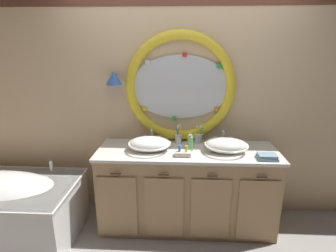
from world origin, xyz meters
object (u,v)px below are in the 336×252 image
object	(u,v)px
toothbrush_holder_left	(178,138)
folded_hand_towel	(267,157)
soap_dispenser	(190,143)
sink_basin_left	(149,144)
toothbrush_holder_right	(198,138)
sink_basin_right	(226,145)
toiletry_basket	(183,153)

from	to	relation	value
toothbrush_holder_left	folded_hand_towel	xyz separation A→B (m)	(0.84, -0.38, -0.04)
soap_dispenser	folded_hand_towel	distance (m)	0.74
sink_basin_left	soap_dispenser	world-z (taller)	soap_dispenser
toothbrush_holder_left	sink_basin_left	bearing A→B (deg)	-145.01
sink_basin_left	toothbrush_holder_right	world-z (taller)	toothbrush_holder_right
sink_basin_left	sink_basin_right	size ratio (longest dim) A/B	0.99
toothbrush_holder_right	folded_hand_towel	xyz separation A→B (m)	(0.62, -0.42, -0.03)
toothbrush_holder_left	toothbrush_holder_right	world-z (taller)	toothbrush_holder_left
sink_basin_right	toiletry_basket	bearing A→B (deg)	-162.09
soap_dispenser	folded_hand_towel	bearing A→B (deg)	-14.15
folded_hand_towel	toiletry_basket	bearing A→B (deg)	177.54
toothbrush_holder_left	toiletry_basket	xyz separation A→B (m)	(0.05, -0.34, -0.03)
folded_hand_towel	toiletry_basket	world-z (taller)	toiletry_basket
sink_basin_left	soap_dispenser	bearing A→B (deg)	0.90
sink_basin_left	toothbrush_holder_left	distance (m)	0.36
folded_hand_towel	toiletry_basket	size ratio (longest dim) A/B	1.19
soap_dispenser	sink_basin_right	bearing A→B (deg)	-1.03
toothbrush_holder_left	soap_dispenser	bearing A→B (deg)	-58.04
toothbrush_holder_left	soap_dispenser	world-z (taller)	toothbrush_holder_left
sink_basin_right	toothbrush_holder_right	size ratio (longest dim) A/B	2.20
sink_basin_left	folded_hand_towel	distance (m)	1.15
sink_basin_right	toothbrush_holder_left	xyz separation A→B (m)	(-0.48, 0.20, -0.01)
folded_hand_towel	sink_basin_right	bearing A→B (deg)	153.95
sink_basin_left	toiletry_basket	bearing A→B (deg)	-22.41
soap_dispenser	toiletry_basket	size ratio (longest dim) A/B	1.16
sink_basin_right	toiletry_basket	xyz separation A→B (m)	(-0.43, -0.14, -0.04)
toothbrush_holder_left	toothbrush_holder_right	size ratio (longest dim) A/B	1.08
toiletry_basket	toothbrush_holder_left	bearing A→B (deg)	98.16
toothbrush_holder_left	sink_basin_right	bearing A→B (deg)	-22.83
sink_basin_left	toiletry_basket	xyz separation A→B (m)	(0.34, -0.14, -0.04)
toothbrush_holder_right	soap_dispenser	world-z (taller)	toothbrush_holder_right
sink_basin_right	toothbrush_holder_left	bearing A→B (deg)	157.17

